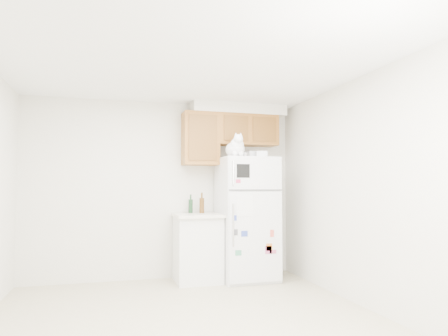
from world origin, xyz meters
name	(u,v)px	position (x,y,z in m)	size (l,w,h in m)	color
ground_plane	(190,326)	(0.00, 0.00, -0.01)	(3.80, 4.00, 0.01)	#B9AD8E
room_shell	(198,149)	(0.12, 0.24, 1.67)	(3.84, 4.04, 2.52)	beige
refrigerator	(247,218)	(1.12, 1.61, 0.85)	(0.76, 0.78, 1.70)	white
base_counter	(198,247)	(0.43, 1.68, 0.46)	(0.64, 0.64, 0.92)	white
cat	(236,148)	(0.90, 1.42, 1.82)	(0.31, 0.45, 0.32)	white
storage_box_back	(253,155)	(1.24, 1.67, 1.75)	(0.18, 0.13, 0.10)	white
storage_box_front	(262,154)	(1.31, 1.50, 1.74)	(0.15, 0.11, 0.09)	white
bottle_green	(191,204)	(0.37, 1.87, 1.05)	(0.06, 0.06, 0.26)	#19381E
bottle_amber	(202,203)	(0.52, 1.81, 1.06)	(0.07, 0.07, 0.29)	#593814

